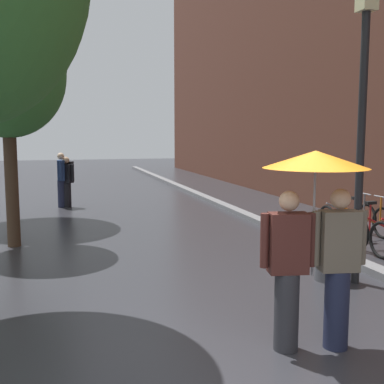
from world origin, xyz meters
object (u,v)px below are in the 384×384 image
parked_bicycle_3 (378,230)px  litter_bin (329,253)px  parked_bicycle_5 (347,218)px  street_tree_1 (7,75)px  parked_bicycle_4 (363,223)px  couple_under_umbrella (314,221)px  street_lamp_post (362,116)px  pedestrian_walking_far (67,180)px  pedestrian_walking_midground (61,180)px  street_tree_2 (5,49)px

parked_bicycle_3 → litter_bin: (-2.10, -1.60, 0.05)m
parked_bicycle_3 → parked_bicycle_5: size_ratio=1.03×
street_tree_1 → parked_bicycle_4: size_ratio=4.29×
litter_bin → couple_under_umbrella: bearing=-125.9°
street_lamp_post → litter_bin: 2.15m
street_tree_1 → litter_bin: 6.90m
street_lamp_post → pedestrian_walking_far: 10.15m
street_tree_1 → parked_bicycle_5: bearing=-7.0°
litter_bin → parked_bicycle_3: bearing=37.4°
litter_bin → pedestrian_walking_far: (-3.78, 8.89, 0.42)m
street_tree_1 → parked_bicycle_4: street_tree_1 is taller
couple_under_umbrella → pedestrian_walking_far: size_ratio=1.34×
parked_bicycle_5 → street_lamp_post: size_ratio=0.25×
pedestrian_walking_far → street_lamp_post: bearing=-65.8°
couple_under_umbrella → street_lamp_post: (1.82, 1.83, 1.16)m
couple_under_umbrella → pedestrian_walking_midground: couple_under_umbrella is taller
pedestrian_walking_midground → litter_bin: bearing=-66.1°
parked_bicycle_4 → litter_bin: bearing=-134.6°
parked_bicycle_4 → street_tree_2: bearing=147.8°
street_tree_2 → litter_bin: street_tree_2 is taller
street_tree_2 → pedestrian_walking_midground: (1.31, 1.90, -3.57)m
couple_under_umbrella → pedestrian_walking_midground: (-2.44, 10.96, -0.51)m
couple_under_umbrella → pedestrian_walking_far: 11.20m
parked_bicycle_4 → pedestrian_walking_midground: 9.07m
street_tree_1 → couple_under_umbrella: size_ratio=2.23×
street_tree_1 → pedestrian_walking_far: street_tree_1 is taller
parked_bicycle_5 → pedestrian_walking_far: pedestrian_walking_far is taller
couple_under_umbrella → parked_bicycle_4: bearing=49.3°
street_lamp_post → pedestrian_walking_midground: (-4.26, 9.13, -1.67)m
parked_bicycle_4 → parked_bicycle_3: bearing=-102.5°
street_tree_1 → pedestrian_walking_midground: bearing=78.9°
pedestrian_walking_midground → parked_bicycle_3: bearing=-50.4°
street_tree_2 → parked_bicycle_4: size_ratio=5.93×
pedestrian_walking_midground → parked_bicycle_5: bearing=-44.2°
street_tree_2 → street_lamp_post: 9.32m
pedestrian_walking_far → litter_bin: bearing=-67.0°
street_tree_1 → couple_under_umbrella: (3.45, -5.83, -2.04)m
street_lamp_post → pedestrian_walking_far: size_ratio=2.76×
street_lamp_post → pedestrian_walking_midground: bearing=115.0°
parked_bicycle_4 → street_lamp_post: (-1.93, -2.52, 2.17)m
pedestrian_walking_far → parked_bicycle_3: bearing=-51.1°
parked_bicycle_4 → parked_bicycle_5: (-0.00, 0.60, 0.00)m
street_tree_1 → pedestrian_walking_midground: 5.82m
parked_bicycle_3 → street_tree_1: bearing=162.9°
parked_bicycle_4 → street_lamp_post: street_lamp_post is taller
pedestrian_walking_midground → street_lamp_post: bearing=-65.0°
parked_bicycle_4 → couple_under_umbrella: bearing=-130.7°
parked_bicycle_4 → litter_bin: size_ratio=1.29×
street_tree_1 → pedestrian_walking_midground: street_tree_1 is taller
street_tree_2 → couple_under_umbrella: size_ratio=3.08×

